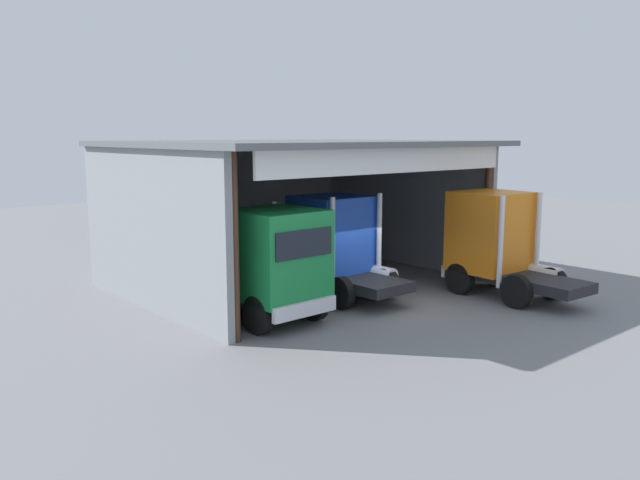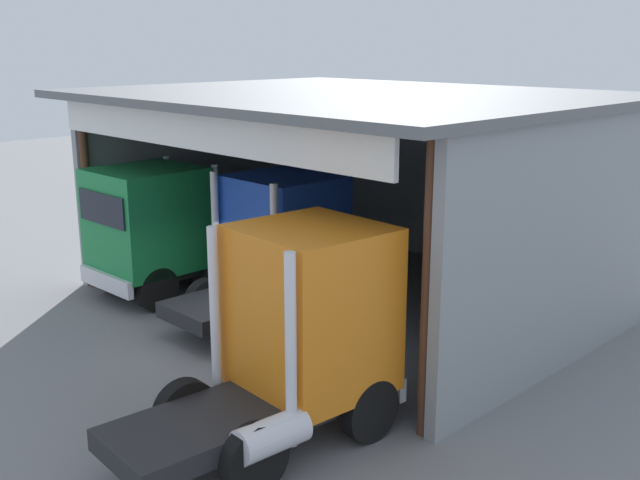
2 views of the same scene
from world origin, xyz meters
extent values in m
plane|color=slate|center=(0.00, 0.00, 0.00)|extent=(80.00, 80.00, 0.00)
cube|color=gray|center=(0.00, 9.61, 2.65)|extent=(12.24, 0.24, 5.30)
cube|color=gray|center=(-6.12, 4.81, 2.65)|extent=(0.24, 9.61, 5.30)
cube|color=gray|center=(6.12, 4.81, 2.65)|extent=(0.24, 9.61, 5.30)
cube|color=slate|center=(0.00, 4.39, 5.40)|extent=(12.84, 10.44, 0.20)
cylinder|color=#4C2D1E|center=(-5.87, 0.15, 2.65)|extent=(0.24, 0.24, 5.30)
cylinder|color=#4C2D1E|center=(5.87, 0.15, 2.65)|extent=(0.24, 0.24, 5.30)
cube|color=white|center=(0.00, -0.33, 4.95)|extent=(11.02, 0.12, 0.90)
cube|color=#197F3D|center=(-3.96, 0.83, 2.17)|extent=(2.51, 2.65, 2.69)
cube|color=black|center=(-3.93, -0.49, 2.64)|extent=(2.08, 0.11, 0.81)
cube|color=silver|center=(-3.93, -0.52, 0.73)|extent=(2.33, 0.22, 0.44)
cube|color=#232326|center=(-4.00, 2.37, 0.76)|extent=(1.90, 2.86, 0.36)
cylinder|color=silver|center=(-2.89, 2.30, 2.07)|extent=(0.18, 0.18, 2.99)
cylinder|color=silver|center=(-5.10, 2.25, 2.07)|extent=(0.18, 0.18, 2.99)
cylinder|color=silver|center=(-5.09, 2.05, 0.88)|extent=(0.59, 1.21, 0.56)
cylinder|color=black|center=(-2.87, 0.33, 0.58)|extent=(0.33, 1.16, 1.15)
cylinder|color=black|center=(-5.02, 0.28, 0.58)|extent=(0.33, 1.16, 1.15)
cylinder|color=black|center=(-2.92, 2.40, 0.58)|extent=(0.33, 1.16, 1.15)
cylinder|color=black|center=(-5.07, 2.35, 0.58)|extent=(0.33, 1.16, 1.15)
cube|color=#1E47B7|center=(-0.27, 2.40, 2.19)|extent=(2.47, 2.25, 2.79)
cube|color=black|center=(-0.26, 3.54, 2.68)|extent=(2.09, 0.08, 0.84)
cube|color=silver|center=(-0.26, 3.57, 0.70)|extent=(2.33, 0.18, 0.44)
cube|color=#232326|center=(-0.28, 0.74, 0.73)|extent=(1.86, 3.04, 0.36)
cylinder|color=silver|center=(-1.38, 1.14, 2.13)|extent=(0.18, 0.18, 3.16)
cylinder|color=silver|center=(0.83, 1.12, 2.13)|extent=(0.18, 0.18, 3.16)
cylinder|color=silver|center=(0.83, 1.03, 0.85)|extent=(0.57, 1.20, 0.56)
cylinder|color=black|center=(-1.34, 2.85, 0.55)|extent=(0.31, 1.10, 1.09)
cylinder|color=black|center=(0.81, 2.84, 0.55)|extent=(0.31, 1.10, 1.09)
cylinder|color=black|center=(-1.36, 0.74, 0.55)|extent=(0.31, 1.10, 1.09)
cylinder|color=black|center=(0.80, 0.73, 0.55)|extent=(0.31, 1.10, 1.09)
cube|color=orange|center=(4.30, -1.07, 2.26)|extent=(2.48, 2.43, 2.88)
cube|color=black|center=(4.38, 0.09, 2.76)|extent=(1.98, 0.19, 0.86)
cube|color=silver|center=(4.38, 0.12, 0.72)|extent=(2.22, 0.31, 0.44)
cube|color=#232326|center=(4.17, -3.05, 0.75)|extent=(1.99, 3.72, 0.36)
cylinder|color=silver|center=(3.17, -2.29, 2.14)|extent=(0.18, 0.18, 3.15)
cylinder|color=silver|center=(5.26, -2.43, 2.14)|extent=(0.18, 0.18, 3.15)
cylinder|color=silver|center=(5.24, -2.83, 0.87)|extent=(0.64, 1.23, 0.56)
cylinder|color=black|center=(3.32, -0.55, 0.57)|extent=(0.38, 1.15, 1.14)
cylinder|color=black|center=(5.35, -0.68, 0.57)|extent=(0.38, 1.15, 1.14)
cylinder|color=black|center=(3.16, -2.99, 0.57)|extent=(0.38, 1.15, 1.14)
cylinder|color=black|center=(5.18, -3.12, 0.57)|extent=(0.38, 1.15, 1.14)
cylinder|color=gold|center=(2.35, 8.16, 0.44)|extent=(0.58, 0.58, 0.89)
cube|color=black|center=(1.82, 8.09, 0.50)|extent=(0.90, 0.60, 1.00)
cone|color=orange|center=(4.08, -2.84, 0.28)|extent=(0.36, 0.36, 0.56)
camera|label=1|loc=(-15.42, -14.48, 5.71)|focal=36.13mm
camera|label=2|loc=(13.21, -9.61, 6.69)|focal=42.50mm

